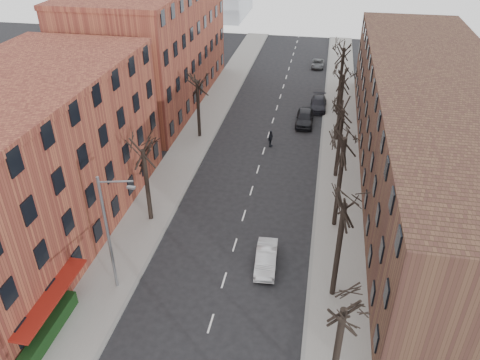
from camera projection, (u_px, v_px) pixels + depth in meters
The scene contains 20 objects.
sidewalk_left at pixel (199, 132), 53.80m from camera, with size 4.00×90.00×0.15m, color gray.
sidewalk_right at pixel (340, 144), 51.29m from camera, with size 4.00×90.00×0.15m, color gray.
building_left_near at pixel (24, 166), 35.20m from camera, with size 12.00×26.00×12.00m, color brown.
building_left_far at pixel (153, 47), 58.97m from camera, with size 12.00×28.00×14.00m, color brown.
building_right at pixel (433, 128), 43.27m from camera, with size 12.00×50.00×10.00m, color brown.
awning_left at pixel (60, 326), 29.77m from camera, with size 1.20×7.00×0.15m, color maroon.
hedge at pixel (48, 331), 28.61m from camera, with size 0.80×6.00×1.00m, color black.
tree_right_b at pixel (332, 295), 32.12m from camera, with size 5.20×5.20×10.80m, color black, non-canonical shape.
tree_right_c at pixel (334, 225), 38.83m from camera, with size 5.20×5.20×11.60m, color black, non-canonical shape.
tree_right_d at pixel (335, 177), 45.53m from camera, with size 5.20×5.20×10.00m, color black, non-canonical shape.
tree_right_e at pixel (336, 140), 52.23m from camera, with size 5.20×5.20×10.80m, color black, non-canonical shape.
tree_right_f at pixel (337, 112), 58.93m from camera, with size 5.20×5.20×11.60m, color black, non-canonical shape.
tree_left_a at pixel (151, 219), 39.54m from camera, with size 5.20×5.20×9.50m, color black, non-canonical shape.
tree_left_b at pixel (200, 137), 52.94m from camera, with size 5.20×5.20×9.50m, color black, non-canonical shape.
streetlight at pixel (110, 230), 30.12m from camera, with size 2.45×0.22×9.03m.
silver_sedan at pixel (266, 258), 34.27m from camera, with size 1.49×4.26×1.40m, color silver.
parked_car_near at pixel (305, 118), 55.42m from camera, with size 2.02×5.01×1.71m, color black.
parked_car_mid at pixel (318, 104), 59.43m from camera, with size 2.00×4.92×1.43m, color black.
parked_car_far at pixel (318, 64), 73.87m from camera, with size 1.88×4.08×1.13m, color #4F5256.
pedestrian_crossing at pixel (270, 139), 50.48m from camera, with size 1.10×0.46×1.87m, color black.
Camera 1 is at (5.67, -12.02, 23.53)m, focal length 35.00 mm.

